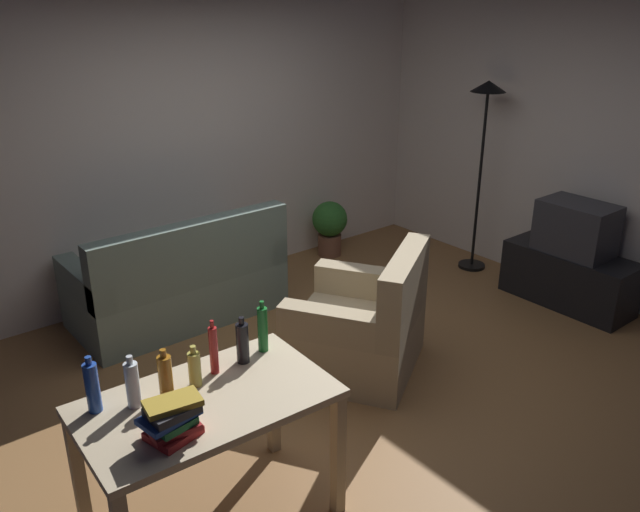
# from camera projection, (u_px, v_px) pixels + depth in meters

# --- Properties ---
(ground_plane) EXTENTS (5.20, 4.40, 0.02)m
(ground_plane) POSITION_uv_depth(u_px,v_px,m) (353.00, 378.00, 4.66)
(ground_plane) COLOR olive
(wall_rear) EXTENTS (5.20, 0.10, 2.70)m
(wall_rear) POSITION_uv_depth(u_px,v_px,m) (190.00, 138.00, 5.73)
(wall_rear) COLOR silver
(wall_rear) RESTS_ON ground_plane
(wall_right) EXTENTS (0.10, 4.40, 2.70)m
(wall_right) POSITION_uv_depth(u_px,v_px,m) (581.00, 140.00, 5.66)
(wall_right) COLOR beige
(wall_right) RESTS_ON ground_plane
(couch) EXTENTS (1.68, 0.84, 0.92)m
(couch) POSITION_uv_depth(u_px,v_px,m) (180.00, 284.00, 5.39)
(couch) COLOR slate
(couch) RESTS_ON ground_plane
(tv_stand) EXTENTS (0.44, 1.10, 0.48)m
(tv_stand) POSITION_uv_depth(u_px,v_px,m) (568.00, 278.00, 5.68)
(tv_stand) COLOR black
(tv_stand) RESTS_ON ground_plane
(tv) EXTENTS (0.41, 0.60, 0.44)m
(tv) POSITION_uv_depth(u_px,v_px,m) (577.00, 228.00, 5.50)
(tv) COLOR #2D2D33
(tv) RESTS_ON tv_stand
(torchiere_lamp) EXTENTS (0.32, 0.32, 1.81)m
(torchiere_lamp) POSITION_uv_depth(u_px,v_px,m) (485.00, 125.00, 5.98)
(torchiere_lamp) COLOR black
(torchiere_lamp) RESTS_ON ground_plane
(desk) EXTENTS (1.23, 0.75, 0.76)m
(desk) POSITION_uv_depth(u_px,v_px,m) (208.00, 417.00, 3.15)
(desk) COLOR #C6B28E
(desk) RESTS_ON ground_plane
(potted_plant) EXTENTS (0.36, 0.36, 0.57)m
(potted_plant) POSITION_uv_depth(u_px,v_px,m) (330.00, 224.00, 6.69)
(potted_plant) COLOR brown
(potted_plant) RESTS_ON ground_plane
(armchair) EXTENTS (1.21, 1.19, 0.92)m
(armchair) POSITION_uv_depth(u_px,v_px,m) (363.00, 328.00, 4.67)
(armchair) COLOR tan
(armchair) RESTS_ON ground_plane
(bottle_blue) EXTENTS (0.07, 0.07, 0.29)m
(bottle_blue) POSITION_uv_depth(u_px,v_px,m) (92.00, 387.00, 2.97)
(bottle_blue) COLOR #2347A3
(bottle_blue) RESTS_ON desk
(bottle_clear) EXTENTS (0.07, 0.07, 0.27)m
(bottle_clear) POSITION_uv_depth(u_px,v_px,m) (133.00, 384.00, 3.01)
(bottle_clear) COLOR silver
(bottle_clear) RESTS_ON desk
(bottle_amber) EXTENTS (0.07, 0.07, 0.25)m
(bottle_amber) POSITION_uv_depth(u_px,v_px,m) (165.00, 376.00, 3.09)
(bottle_amber) COLOR #9E6019
(bottle_amber) RESTS_ON desk
(bottle_squat) EXTENTS (0.06, 0.06, 0.22)m
(bottle_squat) POSITION_uv_depth(u_px,v_px,m) (195.00, 368.00, 3.18)
(bottle_squat) COLOR #BCB24C
(bottle_squat) RESTS_ON desk
(bottle_red) EXTENTS (0.04, 0.04, 0.30)m
(bottle_red) POSITION_uv_depth(u_px,v_px,m) (214.00, 350.00, 3.27)
(bottle_red) COLOR #AD2323
(bottle_red) RESTS_ON desk
(bottle_dark) EXTENTS (0.07, 0.07, 0.26)m
(bottle_dark) POSITION_uv_depth(u_px,v_px,m) (243.00, 342.00, 3.37)
(bottle_dark) COLOR black
(bottle_dark) RESTS_ON desk
(bottle_green) EXTENTS (0.05, 0.05, 0.29)m
(bottle_green) POSITION_uv_depth(u_px,v_px,m) (263.00, 329.00, 3.48)
(bottle_green) COLOR #1E722D
(bottle_green) RESTS_ON desk
(book_stack) EXTENTS (0.28, 0.22, 0.19)m
(book_stack) POSITION_uv_depth(u_px,v_px,m) (172.00, 419.00, 2.81)
(book_stack) COLOR maroon
(book_stack) RESTS_ON desk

